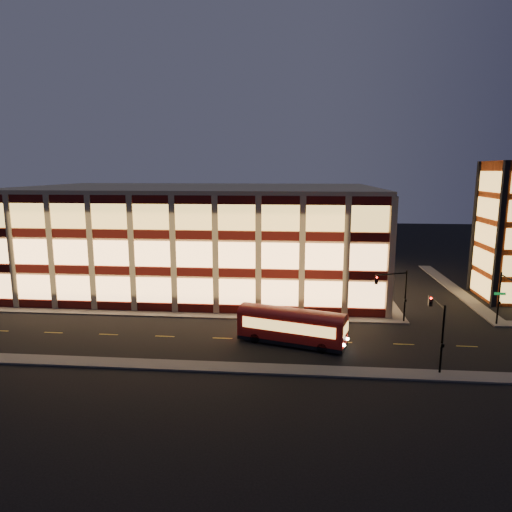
# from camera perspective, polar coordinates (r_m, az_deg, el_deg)

# --- Properties ---
(ground) EXTENTS (200.00, 200.00, 0.00)m
(ground) POSITION_cam_1_polar(r_m,az_deg,el_deg) (53.50, -7.43, -7.74)
(ground) COLOR black
(ground) RESTS_ON ground
(sidewalk_office_south) EXTENTS (54.00, 2.00, 0.15)m
(sidewalk_office_south) POSITION_cam_1_polar(r_m,az_deg,el_deg) (55.11, -10.27, -7.19)
(sidewalk_office_south) COLOR #514F4C
(sidewalk_office_south) RESTS_ON ground
(sidewalk_office_east) EXTENTS (2.00, 30.00, 0.15)m
(sidewalk_office_east) POSITION_cam_1_polar(r_m,az_deg,el_deg) (69.55, 14.68, -3.61)
(sidewalk_office_east) COLOR #514F4C
(sidewalk_office_east) RESTS_ON ground
(sidewalk_tower_west) EXTENTS (2.00, 30.00, 0.15)m
(sidewalk_tower_west) POSITION_cam_1_polar(r_m,az_deg,el_deg) (72.20, 23.34, -3.63)
(sidewalk_tower_west) COLOR #514F4C
(sidewalk_tower_west) RESTS_ON ground
(sidewalk_near) EXTENTS (100.00, 2.00, 0.15)m
(sidewalk_near) POSITION_cam_1_polar(r_m,az_deg,el_deg) (41.74, -11.41, -13.19)
(sidewalk_near) COLOR #514F4C
(sidewalk_near) RESTS_ON ground
(office_building) EXTENTS (50.45, 30.45, 14.50)m
(office_building) POSITION_cam_1_polar(r_m,az_deg,el_deg) (68.61, -6.89, 2.58)
(office_building) COLOR tan
(office_building) RESTS_ON ground
(traffic_signal_far) EXTENTS (3.79, 1.87, 6.00)m
(traffic_signal_far) POSITION_cam_1_polar(r_m,az_deg,el_deg) (52.46, 16.98, -3.82)
(traffic_signal_far) COLOR black
(traffic_signal_far) RESTS_ON ground
(traffic_signal_right) EXTENTS (1.20, 4.37, 6.00)m
(traffic_signal_right) POSITION_cam_1_polar(r_m,az_deg,el_deg) (55.12, 28.75, -4.01)
(traffic_signal_right) COLOR black
(traffic_signal_right) RESTS_ON ground
(traffic_signal_near) EXTENTS (0.32, 4.45, 6.00)m
(traffic_signal_near) POSITION_cam_1_polar(r_m,az_deg,el_deg) (42.27, 21.78, -7.58)
(traffic_signal_near) COLOR black
(traffic_signal_near) RESTS_ON ground
(trolley_bus) EXTENTS (10.88, 5.60, 3.58)m
(trolley_bus) POSITION_cam_1_polar(r_m,az_deg,el_deg) (45.22, 4.48, -8.51)
(trolley_bus) COLOR #9C0D08
(trolley_bus) RESTS_ON ground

